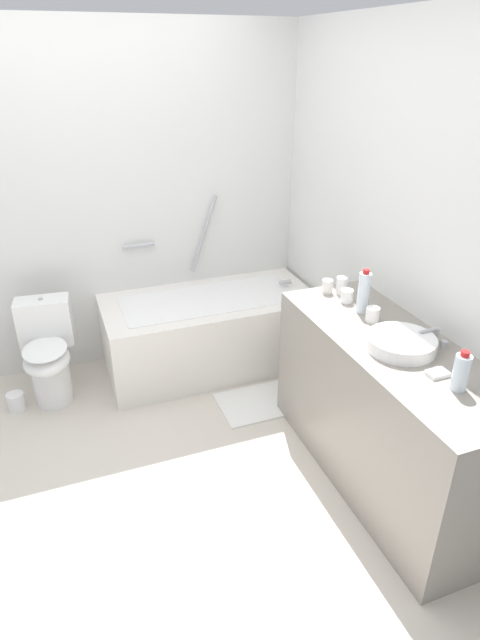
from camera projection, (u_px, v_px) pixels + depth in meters
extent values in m
plane|color=beige|center=(131.00, 484.00, 2.86)|extent=(4.15, 4.15, 0.00)
cube|color=silver|center=(77.00, 210.00, 3.53)|extent=(3.55, 0.10, 2.31)
cube|color=silver|center=(410.00, 248.00, 2.84)|extent=(0.10, 3.18, 2.31)
cube|color=white|center=(211.00, 332.00, 3.84)|extent=(1.51, 0.72, 0.54)
cube|color=white|center=(210.00, 304.00, 3.73)|extent=(1.24, 0.52, 0.09)
cylinder|color=#ADADB2|center=(285.00, 282.00, 3.88)|extent=(0.09, 0.03, 0.03)
cylinder|color=#ADADB2|center=(204.00, 234.00, 3.84)|extent=(0.22, 0.03, 0.56)
cylinder|color=#ADADB2|center=(139.00, 246.00, 3.70)|extent=(0.23, 0.03, 0.03)
cylinder|color=white|center=(52.00, 379.00, 3.46)|extent=(0.24, 0.24, 0.35)
ellipsoid|color=white|center=(47.00, 360.00, 3.35)|extent=(0.33, 0.39, 0.14)
ellipsoid|color=white|center=(45.00, 349.00, 3.31)|extent=(0.31, 0.37, 0.02)
cube|color=white|center=(45.00, 321.00, 3.48)|extent=(0.36, 0.21, 0.32)
cylinder|color=#AAAAAF|center=(40.00, 299.00, 3.40)|extent=(0.03, 0.03, 0.01)
cube|color=gray|center=(385.00, 412.00, 2.74)|extent=(0.54, 1.49, 0.83)
cylinder|color=white|center=(401.00, 343.00, 2.49)|extent=(0.33, 0.33, 0.07)
cylinder|color=#AAAAAF|center=(436.00, 335.00, 2.55)|extent=(0.02, 0.02, 0.07)
cylinder|color=#AAAAAF|center=(429.00, 331.00, 2.52)|extent=(0.10, 0.02, 0.02)
cylinder|color=#AAAAAF|center=(444.00, 344.00, 2.51)|extent=(0.03, 0.03, 0.04)
cylinder|color=#AAAAAF|center=(428.00, 333.00, 2.61)|extent=(0.03, 0.03, 0.04)
cylinder|color=silver|center=(461.00, 373.00, 2.17)|extent=(0.07, 0.07, 0.16)
cylinder|color=red|center=(465.00, 354.00, 2.13)|extent=(0.04, 0.04, 0.02)
cylinder|color=silver|center=(364.00, 293.00, 2.82)|extent=(0.07, 0.07, 0.22)
cylinder|color=red|center=(366.00, 271.00, 2.76)|extent=(0.04, 0.04, 0.02)
cylinder|color=white|center=(327.00, 286.00, 3.07)|extent=(0.06, 0.06, 0.08)
cylinder|color=white|center=(347.00, 296.00, 2.96)|extent=(0.07, 0.07, 0.08)
cylinder|color=white|center=(342.00, 285.00, 3.06)|extent=(0.07, 0.07, 0.10)
cylinder|color=white|center=(373.00, 314.00, 2.75)|extent=(0.07, 0.07, 0.08)
cube|color=white|center=(438.00, 373.00, 2.30)|extent=(0.09, 0.06, 0.02)
cube|color=white|center=(260.00, 402.00, 3.51)|extent=(0.54, 0.39, 0.01)
cylinder|color=white|center=(16.00, 402.00, 3.43)|extent=(0.11, 0.11, 0.12)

